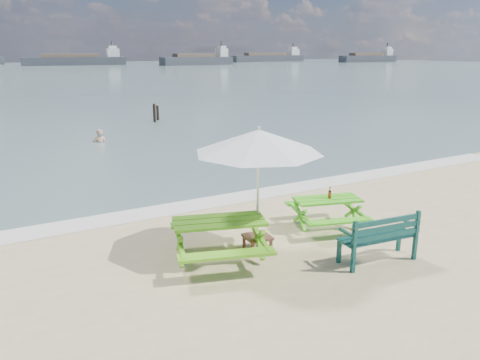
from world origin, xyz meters
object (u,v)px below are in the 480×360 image
patio_umbrella (258,141)px  beer_bottle (330,195)px  picnic_table_right (327,214)px  swimmer (100,148)px  side_table (257,243)px  park_bench (377,247)px  picnic_table_left (219,241)px

patio_umbrella → beer_bottle: 2.51m
picnic_table_right → swimmer: bearing=98.8°
picnic_table_right → side_table: 2.04m
side_table → patio_umbrella: 2.05m
park_bench → swimmer: size_ratio=0.94×
swimmer → picnic_table_left: bearing=-93.7°
side_table → patio_umbrella: size_ratio=0.20×
picnic_table_right → patio_umbrella: 2.77m
side_table → picnic_table_right: bearing=8.7°
picnic_table_left → swimmer: (0.86, 13.21, -0.66)m
patio_umbrella → swimmer: 13.42m
picnic_table_left → patio_umbrella: bearing=1.3°
picnic_table_right → park_bench: bearing=-98.8°
picnic_table_right → park_bench: 1.84m
picnic_table_right → patio_umbrella: (-2.01, -0.31, 1.89)m
picnic_table_left → picnic_table_right: bearing=6.5°
beer_bottle → park_bench: bearing=-100.0°
swimmer → beer_bottle: bearing=-81.0°
picnic_table_right → park_bench: (-0.28, -1.81, -0.04)m
swimmer → park_bench: bearing=-83.3°
picnic_table_left → side_table: (0.85, 0.02, -0.22)m
side_table → swimmer: bearing=90.0°
picnic_table_right → beer_bottle: bearing=-35.4°
park_bench → side_table: size_ratio=2.96×
picnic_table_right → beer_bottle: 0.45m
beer_bottle → picnic_table_left: bearing=-174.0°
picnic_table_right → patio_umbrella: patio_umbrella is taller
patio_umbrella → swimmer: size_ratio=1.59×
beer_bottle → swimmer: (-2.04, 12.91, -1.05)m
patio_umbrella → park_bench: bearing=-41.0°
picnic_table_right → side_table: picnic_table_right is taller
picnic_table_left → beer_bottle: bearing=6.0°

